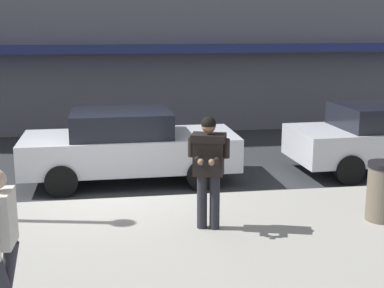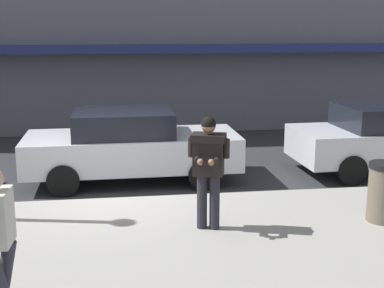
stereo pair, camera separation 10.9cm
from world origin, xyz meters
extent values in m
plane|color=#2B2D30|center=(0.00, 0.00, 0.00)|extent=(80.00, 80.00, 0.00)
cube|color=#99968E|center=(1.00, -2.85, 0.07)|extent=(32.00, 5.30, 0.14)
cube|color=silver|center=(1.00, 0.05, 0.00)|extent=(28.00, 0.12, 0.01)
cube|color=navy|center=(1.00, 6.15, 2.60)|extent=(26.60, 0.70, 0.24)
cube|color=silver|center=(0.50, 1.34, 0.67)|extent=(4.52, 1.88, 0.70)
cube|color=black|center=(0.32, 1.34, 1.28)|extent=(2.09, 1.67, 0.52)
cylinder|color=black|center=(1.88, 2.22, 0.32)|extent=(0.64, 0.23, 0.64)
cylinder|color=black|center=(1.90, 0.50, 0.32)|extent=(0.64, 0.23, 0.64)
cylinder|color=black|center=(-0.91, 2.18, 0.32)|extent=(0.64, 0.23, 0.64)
cylinder|color=black|center=(-0.89, 0.47, 0.32)|extent=(0.64, 0.23, 0.64)
cylinder|color=black|center=(4.97, 2.11, 0.32)|extent=(0.65, 0.24, 0.64)
cylinder|color=black|center=(5.03, 0.41, 0.32)|extent=(0.65, 0.24, 0.64)
cylinder|color=#23232B|center=(1.68, -1.98, 0.58)|extent=(0.16, 0.16, 0.88)
cylinder|color=#23232B|center=(1.49, -1.92, 0.58)|extent=(0.16, 0.16, 0.88)
cube|color=black|center=(1.58, -1.95, 1.34)|extent=(0.53, 0.43, 0.64)
cube|color=black|center=(1.58, -1.95, 1.61)|extent=(0.60, 0.48, 0.12)
cylinder|color=black|center=(1.84, -2.03, 1.45)|extent=(0.11, 0.11, 0.30)
cylinder|color=black|center=(1.67, -2.15, 1.30)|extent=(0.19, 0.32, 0.10)
sphere|color=#8C6647|center=(1.57, -2.26, 1.30)|extent=(0.10, 0.10, 0.10)
cylinder|color=black|center=(1.32, -1.87, 1.45)|extent=(0.11, 0.11, 0.30)
cylinder|color=black|center=(1.39, -2.06, 1.30)|extent=(0.19, 0.32, 0.10)
sphere|color=#8C6647|center=(1.41, -2.21, 1.30)|extent=(0.10, 0.10, 0.10)
cube|color=black|center=(1.48, -2.27, 1.30)|extent=(0.12, 0.16, 0.07)
sphere|color=#8C6647|center=(1.57, -1.98, 1.80)|extent=(0.22, 0.22, 0.22)
sphere|color=black|center=(1.57, -1.98, 1.83)|extent=(0.23, 0.23, 0.23)
cylinder|color=#33333D|center=(-1.08, -4.15, 0.57)|extent=(0.33, 0.16, 0.87)
cylinder|color=#33333D|center=(-1.09, -4.33, 0.57)|extent=(0.33, 0.16, 0.87)
cylinder|color=silver|center=(-1.08, -3.99, 1.22)|extent=(0.10, 0.10, 0.58)
cylinder|color=#665B4C|center=(4.48, -2.02, 0.59)|extent=(0.52, 0.52, 0.90)
camera|label=1|loc=(0.12, -9.82, 3.30)|focal=50.00mm
camera|label=2|loc=(0.22, -9.83, 3.30)|focal=50.00mm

